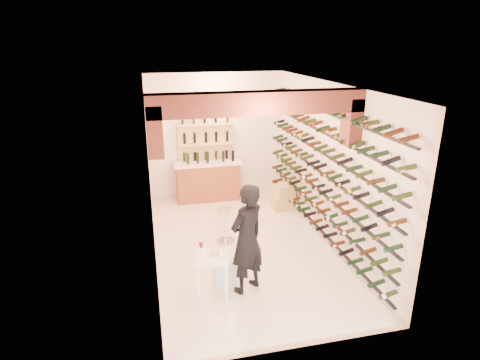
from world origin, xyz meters
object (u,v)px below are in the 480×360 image
Objects in this scene: back_counter at (208,180)px; tasting_table at (212,263)px; chrome_barstool at (226,223)px; person at (247,239)px; crate_lower at (283,202)px; white_stool at (224,271)px; wine_rack at (318,167)px.

back_counter is 1.88× the size of tasting_table.
tasting_table is 1.25× the size of chrome_barstool.
crate_lower is at bearing -150.47° from person.
back_counter is at bearing 85.12° from white_stool.
crate_lower is (1.71, 3.11, -0.76)m from person.
person is (-0.01, -4.15, 0.40)m from back_counter.
crate_lower is at bearing 94.68° from wine_rack.
tasting_table is 1.62× the size of crate_lower.
chrome_barstool is 2.21m from crate_lower.
wine_rack is 2.82m from white_stool.
tasting_table is 0.67m from person.
back_counter is 4.27m from tasting_table.
wine_rack is 3.04m from tasting_table.
white_stool is at bearing -72.04° from person.
back_counter is 3.76× the size of white_stool.
wine_rack is 2.45m from person.
crate_lower is (2.29, 3.18, -0.45)m from tasting_table.
back_counter is (-1.83, 2.65, -1.02)m from wine_rack.
person is (0.59, 0.07, 0.32)m from tasting_table.
tasting_table is 0.58m from white_stool.
back_counter reaches higher than chrome_barstool.
wine_rack reaches higher than person.
back_counter is 2.03m from crate_lower.
tasting_table is at bearing -24.58° from person.
back_counter is at bearing -121.78° from person.
wine_rack is 2.12m from crate_lower.
wine_rack is 6.29× the size of tasting_table.
person reaches higher than white_stool.
crate_lower is at bearing 54.35° from white_stool.
tasting_table is 2.00× the size of white_stool.
white_stool is (0.26, 0.35, -0.39)m from tasting_table.
back_counter reaches higher than tasting_table.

